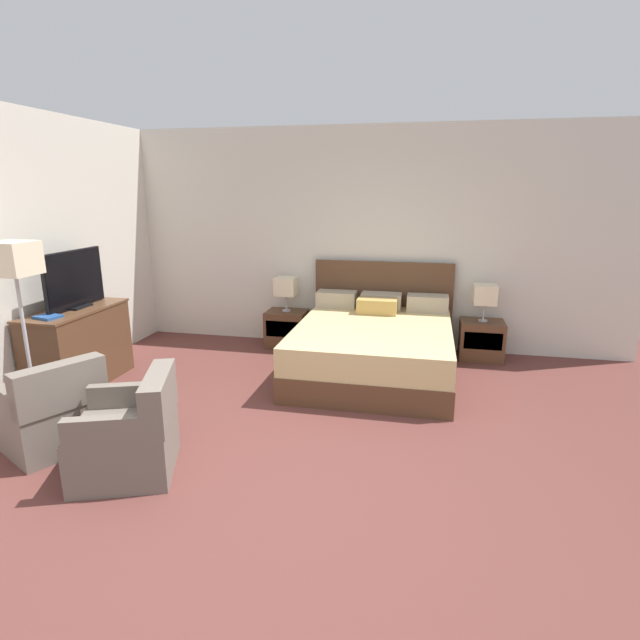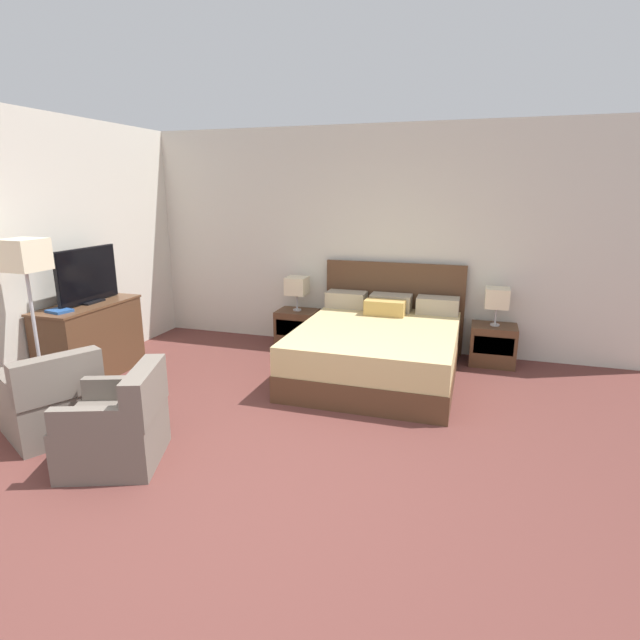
{
  "view_description": "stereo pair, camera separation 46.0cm",
  "coord_description": "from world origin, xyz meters",
  "px_view_note": "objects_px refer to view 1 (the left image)",
  "views": [
    {
      "loc": [
        0.96,
        -2.83,
        2.05
      ],
      "look_at": [
        -0.08,
        1.99,
        0.75
      ],
      "focal_mm": 28.0,
      "sensor_mm": 36.0,
      "label": 1
    },
    {
      "loc": [
        1.4,
        -2.72,
        2.05
      ],
      "look_at": [
        -0.08,
        1.99,
        0.75
      ],
      "focal_mm": 28.0,
      "sensor_mm": 36.0,
      "label": 2
    }
  ],
  "objects_px": {
    "armchair_by_window": "(52,413)",
    "tv": "(74,280)",
    "nightstand_left": "(287,329)",
    "book_red_cover": "(48,317)",
    "table_lamp_left": "(286,287)",
    "dresser": "(79,346)",
    "floor_lamp": "(15,271)",
    "bed": "(374,346)",
    "armchair_companion": "(130,436)",
    "table_lamp_right": "(485,295)",
    "nightstand_right": "(481,340)"
  },
  "relations": [
    {
      "from": "armchair_by_window",
      "to": "tv",
      "type": "bearing_deg",
      "value": 117.52
    },
    {
      "from": "nightstand_left",
      "to": "book_red_cover",
      "type": "distance_m",
      "value": 2.87
    },
    {
      "from": "table_lamp_left",
      "to": "dresser",
      "type": "height_order",
      "value": "table_lamp_left"
    },
    {
      "from": "tv",
      "to": "floor_lamp",
      "type": "bearing_deg",
      "value": -82.41
    },
    {
      "from": "bed",
      "to": "tv",
      "type": "height_order",
      "value": "tv"
    },
    {
      "from": "tv",
      "to": "armchair_companion",
      "type": "relative_size",
      "value": 0.97
    },
    {
      "from": "nightstand_left",
      "to": "book_red_cover",
      "type": "xyz_separation_m",
      "value": [
        -1.78,
        -2.16,
        0.61
      ]
    },
    {
      "from": "floor_lamp",
      "to": "dresser",
      "type": "bearing_deg",
      "value": 98.36
    },
    {
      "from": "dresser",
      "to": "tv",
      "type": "bearing_deg",
      "value": 87.62
    },
    {
      "from": "table_lamp_left",
      "to": "armchair_companion",
      "type": "bearing_deg",
      "value": -95.0
    },
    {
      "from": "table_lamp_left",
      "to": "armchair_companion",
      "type": "relative_size",
      "value": 0.51
    },
    {
      "from": "table_lamp_right",
      "to": "floor_lamp",
      "type": "distance_m",
      "value": 4.93
    },
    {
      "from": "bed",
      "to": "nightstand_left",
      "type": "bearing_deg",
      "value": 148.72
    },
    {
      "from": "dresser",
      "to": "tv",
      "type": "relative_size",
      "value": 1.38
    },
    {
      "from": "nightstand_left",
      "to": "tv",
      "type": "height_order",
      "value": "tv"
    },
    {
      "from": "nightstand_left",
      "to": "floor_lamp",
      "type": "distance_m",
      "value": 3.27
    },
    {
      "from": "dresser",
      "to": "bed",
      "type": "bearing_deg",
      "value": 18.48
    },
    {
      "from": "bed",
      "to": "dresser",
      "type": "height_order",
      "value": "bed"
    },
    {
      "from": "table_lamp_right",
      "to": "armchair_by_window",
      "type": "distance_m",
      "value": 4.73
    },
    {
      "from": "nightstand_right",
      "to": "dresser",
      "type": "distance_m",
      "value": 4.64
    },
    {
      "from": "table_lamp_right",
      "to": "armchair_companion",
      "type": "height_order",
      "value": "table_lamp_right"
    },
    {
      "from": "floor_lamp",
      "to": "armchair_companion",
      "type": "bearing_deg",
      "value": -24.62
    },
    {
      "from": "nightstand_left",
      "to": "table_lamp_right",
      "type": "relative_size",
      "value": 1.16
    },
    {
      "from": "armchair_companion",
      "to": "floor_lamp",
      "type": "distance_m",
      "value": 1.88
    },
    {
      "from": "bed",
      "to": "armchair_by_window",
      "type": "distance_m",
      "value": 3.26
    },
    {
      "from": "nightstand_left",
      "to": "dresser",
      "type": "xyz_separation_m",
      "value": [
        -1.79,
        -1.77,
        0.19
      ]
    },
    {
      "from": "tv",
      "to": "armchair_by_window",
      "type": "xyz_separation_m",
      "value": [
        0.67,
        -1.29,
        -0.84
      ]
    },
    {
      "from": "armchair_companion",
      "to": "dresser",
      "type": "bearing_deg",
      "value": 136.42
    },
    {
      "from": "bed",
      "to": "table_lamp_left",
      "type": "relative_size",
      "value": 4.65
    },
    {
      "from": "table_lamp_right",
      "to": "floor_lamp",
      "type": "height_order",
      "value": "floor_lamp"
    },
    {
      "from": "nightstand_left",
      "to": "armchair_by_window",
      "type": "relative_size",
      "value": 0.56
    },
    {
      "from": "table_lamp_left",
      "to": "tv",
      "type": "xyz_separation_m",
      "value": [
        -1.79,
        -1.71,
        0.32
      ]
    },
    {
      "from": "bed",
      "to": "nightstand_right",
      "type": "height_order",
      "value": "bed"
    },
    {
      "from": "floor_lamp",
      "to": "nightstand_right",
      "type": "bearing_deg",
      "value": 31.68
    },
    {
      "from": "nightstand_right",
      "to": "book_red_cover",
      "type": "distance_m",
      "value": 4.83
    },
    {
      "from": "bed",
      "to": "table_lamp_left",
      "type": "height_order",
      "value": "bed"
    },
    {
      "from": "nightstand_right",
      "to": "book_red_cover",
      "type": "bearing_deg",
      "value": -153.13
    },
    {
      "from": "table_lamp_right",
      "to": "book_red_cover",
      "type": "distance_m",
      "value": 4.79
    },
    {
      "from": "nightstand_left",
      "to": "table_lamp_right",
      "type": "distance_m",
      "value": 2.56
    },
    {
      "from": "dresser",
      "to": "armchair_companion",
      "type": "relative_size",
      "value": 1.35
    },
    {
      "from": "tv",
      "to": "table_lamp_right",
      "type": "bearing_deg",
      "value": 21.79
    },
    {
      "from": "nightstand_left",
      "to": "armchair_by_window",
      "type": "distance_m",
      "value": 3.2
    },
    {
      "from": "armchair_by_window",
      "to": "armchair_companion",
      "type": "distance_m",
      "value": 0.86
    },
    {
      "from": "nightstand_left",
      "to": "table_lamp_left",
      "type": "relative_size",
      "value": 1.16
    },
    {
      "from": "dresser",
      "to": "armchair_companion",
      "type": "xyz_separation_m",
      "value": [
        1.51,
        -1.44,
        -0.15
      ]
    },
    {
      "from": "armchair_by_window",
      "to": "floor_lamp",
      "type": "distance_m",
      "value": 1.29
    },
    {
      "from": "nightstand_right",
      "to": "tv",
      "type": "relative_size",
      "value": 0.61
    },
    {
      "from": "nightstand_left",
      "to": "nightstand_right",
      "type": "bearing_deg",
      "value": 0.0
    },
    {
      "from": "bed",
      "to": "nightstand_left",
      "type": "distance_m",
      "value": 1.46
    },
    {
      "from": "table_lamp_left",
      "to": "table_lamp_right",
      "type": "xyz_separation_m",
      "value": [
        2.49,
        0.0,
        0.0
      ]
    }
  ]
}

